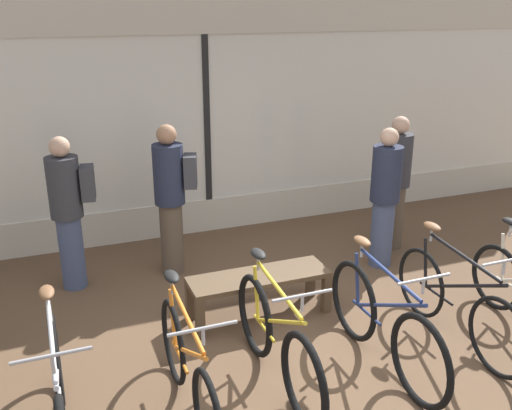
{
  "coord_description": "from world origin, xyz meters",
  "views": [
    {
      "loc": [
        -2.05,
        -3.74,
        2.97
      ],
      "look_at": [
        0.0,
        1.53,
        0.95
      ],
      "focal_mm": 40.0,
      "sensor_mm": 36.0,
      "label": 1
    }
  ],
  "objects_px": {
    "bicycle_left": "(188,371)",
    "customer_mid_floor": "(385,196)",
    "bicycle_center_right": "(383,324)",
    "customer_near_rack": "(69,209)",
    "bicycle_far_left": "(60,397)",
    "display_bench": "(259,282)",
    "bicycle_right": "(455,302)",
    "bicycle_center_left": "(276,341)",
    "customer_near_bench": "(396,180)",
    "customer_by_window": "(171,195)"
  },
  "relations": [
    {
      "from": "bicycle_left",
      "to": "bicycle_center_left",
      "type": "distance_m",
      "value": 0.77
    },
    {
      "from": "bicycle_center_right",
      "to": "display_bench",
      "type": "distance_m",
      "value": 1.34
    },
    {
      "from": "bicycle_center_left",
      "to": "display_bench",
      "type": "bearing_deg",
      "value": 75.81
    },
    {
      "from": "customer_mid_floor",
      "to": "display_bench",
      "type": "bearing_deg",
      "value": -162.45
    },
    {
      "from": "bicycle_center_right",
      "to": "bicycle_right",
      "type": "xyz_separation_m",
      "value": [
        0.83,
        0.1,
        -0.01
      ]
    },
    {
      "from": "display_bench",
      "to": "customer_by_window",
      "type": "height_order",
      "value": "customer_by_window"
    },
    {
      "from": "customer_by_window",
      "to": "customer_near_bench",
      "type": "height_order",
      "value": "customer_by_window"
    },
    {
      "from": "bicycle_right",
      "to": "customer_by_window",
      "type": "relative_size",
      "value": 1.01
    },
    {
      "from": "display_bench",
      "to": "customer_mid_floor",
      "type": "xyz_separation_m",
      "value": [
        1.78,
        0.56,
        0.51
      ]
    },
    {
      "from": "bicycle_left",
      "to": "customer_mid_floor",
      "type": "height_order",
      "value": "customer_mid_floor"
    },
    {
      "from": "customer_near_rack",
      "to": "customer_near_bench",
      "type": "bearing_deg",
      "value": -4.89
    },
    {
      "from": "bicycle_far_left",
      "to": "display_bench",
      "type": "bearing_deg",
      "value": 30.53
    },
    {
      "from": "display_bench",
      "to": "customer_near_bench",
      "type": "xyz_separation_m",
      "value": [
        2.21,
        0.98,
        0.52
      ]
    },
    {
      "from": "bicycle_left",
      "to": "customer_mid_floor",
      "type": "xyz_separation_m",
      "value": [
        2.81,
        1.74,
        0.48
      ]
    },
    {
      "from": "customer_by_window",
      "to": "customer_mid_floor",
      "type": "xyz_separation_m",
      "value": [
        2.33,
        -0.71,
        -0.07
      ]
    },
    {
      "from": "bicycle_far_left",
      "to": "bicycle_center_right",
      "type": "height_order",
      "value": "bicycle_center_right"
    },
    {
      "from": "bicycle_center_right",
      "to": "customer_mid_floor",
      "type": "bearing_deg",
      "value": 57.35
    },
    {
      "from": "bicycle_center_left",
      "to": "customer_near_bench",
      "type": "height_order",
      "value": "customer_near_bench"
    },
    {
      "from": "bicycle_left",
      "to": "customer_mid_floor",
      "type": "distance_m",
      "value": 3.34
    },
    {
      "from": "bicycle_far_left",
      "to": "bicycle_left",
      "type": "distance_m",
      "value": 0.91
    },
    {
      "from": "display_bench",
      "to": "bicycle_right",
      "type": "bearing_deg",
      "value": -35.35
    },
    {
      "from": "bicycle_center_left",
      "to": "bicycle_far_left",
      "type": "bearing_deg",
      "value": -177.2
    },
    {
      "from": "bicycle_left",
      "to": "bicycle_right",
      "type": "bearing_deg",
      "value": 2.63
    },
    {
      "from": "customer_by_window",
      "to": "customer_mid_floor",
      "type": "bearing_deg",
      "value": -16.9
    },
    {
      "from": "bicycle_right",
      "to": "bicycle_center_right",
      "type": "bearing_deg",
      "value": -173.22
    },
    {
      "from": "bicycle_far_left",
      "to": "customer_mid_floor",
      "type": "height_order",
      "value": "customer_mid_floor"
    },
    {
      "from": "customer_near_bench",
      "to": "bicycle_left",
      "type": "bearing_deg",
      "value": -146.31
    },
    {
      "from": "bicycle_far_left",
      "to": "customer_near_rack",
      "type": "height_order",
      "value": "customer_near_rack"
    },
    {
      "from": "customer_near_rack",
      "to": "customer_near_bench",
      "type": "height_order",
      "value": "customer_near_rack"
    },
    {
      "from": "display_bench",
      "to": "customer_near_bench",
      "type": "bearing_deg",
      "value": 23.89
    },
    {
      "from": "bicycle_center_left",
      "to": "display_bench",
      "type": "height_order",
      "value": "bicycle_center_left"
    },
    {
      "from": "display_bench",
      "to": "customer_near_rack",
      "type": "xyz_separation_m",
      "value": [
        -1.65,
        1.31,
        0.54
      ]
    },
    {
      "from": "bicycle_right",
      "to": "customer_near_rack",
      "type": "distance_m",
      "value": 3.98
    },
    {
      "from": "bicycle_right",
      "to": "display_bench",
      "type": "relative_size",
      "value": 1.25
    },
    {
      "from": "bicycle_left",
      "to": "bicycle_center_right",
      "type": "xyz_separation_m",
      "value": [
        1.7,
        0.02,
        0.01
      ]
    },
    {
      "from": "bicycle_far_left",
      "to": "bicycle_center_right",
      "type": "distance_m",
      "value": 2.61
    },
    {
      "from": "customer_near_rack",
      "to": "customer_mid_floor",
      "type": "relative_size",
      "value": 1.02
    },
    {
      "from": "bicycle_far_left",
      "to": "customer_mid_floor",
      "type": "bearing_deg",
      "value": 24.65
    },
    {
      "from": "bicycle_center_right",
      "to": "bicycle_center_left",
      "type": "bearing_deg",
      "value": 173.67
    },
    {
      "from": "customer_mid_floor",
      "to": "customer_near_bench",
      "type": "distance_m",
      "value": 0.61
    },
    {
      "from": "bicycle_right",
      "to": "customer_near_bench",
      "type": "height_order",
      "value": "customer_near_bench"
    },
    {
      "from": "bicycle_center_left",
      "to": "customer_mid_floor",
      "type": "bearing_deg",
      "value": 38.44
    },
    {
      "from": "bicycle_far_left",
      "to": "bicycle_center_left",
      "type": "height_order",
      "value": "bicycle_center_left"
    },
    {
      "from": "display_bench",
      "to": "customer_by_window",
      "type": "relative_size",
      "value": 0.81
    },
    {
      "from": "display_bench",
      "to": "bicycle_left",
      "type": "bearing_deg",
      "value": -131.07
    },
    {
      "from": "bicycle_far_left",
      "to": "customer_mid_floor",
      "type": "relative_size",
      "value": 1.06
    },
    {
      "from": "bicycle_right",
      "to": "display_bench",
      "type": "height_order",
      "value": "bicycle_right"
    },
    {
      "from": "bicycle_center_right",
      "to": "customer_near_rack",
      "type": "bearing_deg",
      "value": 133.13
    },
    {
      "from": "bicycle_far_left",
      "to": "bicycle_left",
      "type": "xyz_separation_m",
      "value": [
        0.91,
        -0.04,
        -0.0
      ]
    },
    {
      "from": "bicycle_center_right",
      "to": "customer_near_rack",
      "type": "relative_size",
      "value": 1.04
    }
  ]
}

